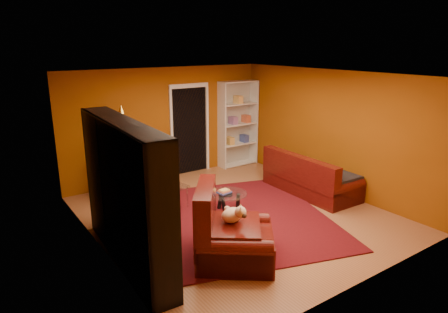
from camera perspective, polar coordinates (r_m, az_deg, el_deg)
floor at (r=7.64m, az=1.73°, el=-8.46°), size 5.00×5.50×0.05m
ceiling at (r=6.97m, az=1.91°, el=11.78°), size 5.00×5.50×0.05m
wall_back at (r=9.51m, az=-8.21°, el=4.69°), size 5.00×0.05×2.60m
wall_left at (r=6.09m, az=-17.66°, el=-2.32°), size 0.05×5.50×2.60m
wall_right at (r=8.89m, az=15.04°, el=3.52°), size 0.05×5.50×2.60m
doorway at (r=9.80m, az=-4.90°, el=3.64°), size 1.06×0.60×2.16m
rug at (r=7.48m, az=2.31°, el=-8.72°), size 4.04×4.38×0.02m
media_unit at (r=5.88m, az=-13.90°, el=-5.21°), size 0.56×2.78×2.11m
christmas_tree at (r=8.52m, az=-14.07°, el=0.59°), size 1.43×1.43×1.95m
gift_box_green at (r=8.98m, az=-11.44°, el=-3.83°), size 0.34×0.34×0.28m
gift_box_red at (r=9.06m, az=-10.87°, el=-3.77°), size 0.26×0.26×0.24m
white_bookshelf at (r=10.38m, az=2.02°, el=4.66°), size 1.05×0.38×2.26m
armchair at (r=5.96m, az=1.64°, el=-10.58°), size 1.69×1.69×0.94m
dog at (r=5.90m, az=1.18°, el=-8.36°), size 0.48×0.50×0.31m
sofa at (r=8.75m, az=12.38°, el=-2.26°), size 0.99×2.12×0.90m
coffee_table at (r=7.66m, az=0.49°, el=-6.57°), size 0.85×0.85×0.47m
acrylic_chair at (r=7.79m, az=-7.27°, el=-4.32°), size 0.56×0.59×0.90m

